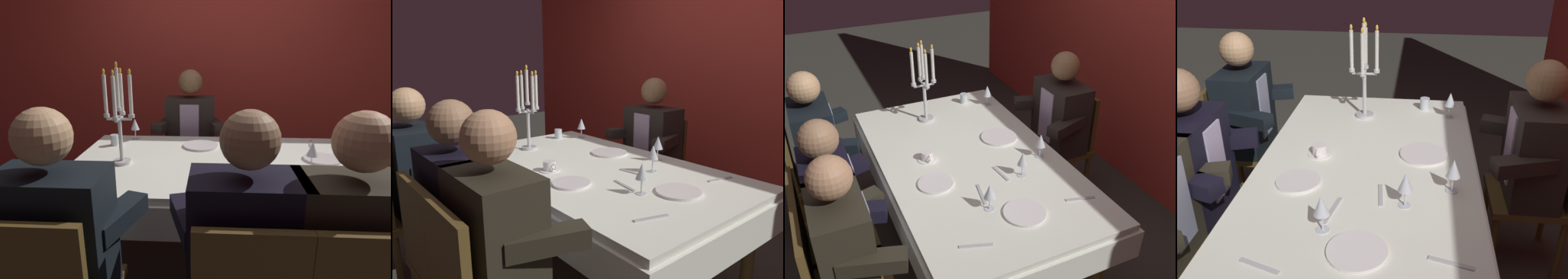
# 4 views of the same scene
# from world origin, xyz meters

# --- Properties ---
(ground_plane) EXTENTS (12.00, 12.00, 0.00)m
(ground_plane) POSITION_xyz_m (0.00, 0.00, 0.00)
(ground_plane) COLOR #383830
(back_wall) EXTENTS (6.00, 0.12, 2.70)m
(back_wall) POSITION_xyz_m (0.00, 1.66, 1.35)
(back_wall) COLOR #C93A2F
(back_wall) RESTS_ON ground_plane
(dining_table) EXTENTS (1.94, 1.14, 0.74)m
(dining_table) POSITION_xyz_m (0.00, 0.00, 0.62)
(dining_table) COLOR white
(dining_table) RESTS_ON ground_plane
(candelabra) EXTENTS (0.19, 0.19, 0.61)m
(candelabra) POSITION_xyz_m (-0.63, -0.08, 1.03)
(candelabra) COLOR silver
(candelabra) RESTS_ON dining_table
(dinner_plate_0) EXTENTS (0.23, 0.23, 0.01)m
(dinner_plate_0) POSITION_xyz_m (0.62, 0.05, 0.75)
(dinner_plate_0) COLOR white
(dinner_plate_0) RESTS_ON dining_table
(dinner_plate_1) EXTENTS (0.21, 0.21, 0.01)m
(dinner_plate_1) POSITION_xyz_m (0.17, -0.30, 0.75)
(dinner_plate_1) COLOR white
(dinner_plate_1) RESTS_ON dining_table
(dinner_plate_2) EXTENTS (0.25, 0.25, 0.01)m
(dinner_plate_2) POSITION_xyz_m (-0.16, 0.29, 0.75)
(dinner_plate_2) COLOR white
(dinner_plate_2) RESTS_ON dining_table
(wine_glass_0) EXTENTS (0.07, 0.07, 0.16)m
(wine_glass_0) POSITION_xyz_m (0.30, 0.21, 0.85)
(wine_glass_0) COLOR silver
(wine_glass_0) RESTS_ON dining_table
(wine_glass_1) EXTENTS (0.07, 0.07, 0.16)m
(wine_glass_1) POSITION_xyz_m (0.51, -0.11, 0.85)
(wine_glass_1) COLOR silver
(wine_glass_1) RESTS_ON dining_table
(wine_glass_2) EXTENTS (0.07, 0.07, 0.16)m
(wine_glass_2) POSITION_xyz_m (-0.67, 0.44, 0.86)
(wine_glass_2) COLOR silver
(wine_glass_2) RESTS_ON dining_table
(wine_glass_3) EXTENTS (0.07, 0.07, 0.16)m
(wine_glass_3) POSITION_xyz_m (0.17, 0.42, 0.86)
(wine_glass_3) COLOR silver
(wine_glass_3) RESTS_ON dining_table
(water_tumbler_0) EXTENTS (0.06, 0.06, 0.08)m
(water_tumbler_0) POSITION_xyz_m (-0.79, 0.29, 0.78)
(water_tumbler_0) COLOR silver
(water_tumbler_0) RESTS_ON dining_table
(coffee_cup_0) EXTENTS (0.13, 0.12, 0.06)m
(coffee_cup_0) POSITION_xyz_m (-0.11, -0.26, 0.77)
(coffee_cup_0) COLOR white
(coffee_cup_0) RESTS_ON dining_table
(fork_0) EXTENTS (0.07, 0.17, 0.01)m
(fork_0) POSITION_xyz_m (0.73, -0.29, 0.74)
(fork_0) COLOR #B7B7BC
(fork_0) RESTS_ON dining_table
(fork_1) EXTENTS (0.06, 0.17, 0.01)m
(fork_1) POSITION_xyz_m (0.64, 0.39, 0.74)
(fork_1) COLOR #B7B7BC
(fork_1) RESTS_ON dining_table
(fork_2) EXTENTS (0.17, 0.03, 0.01)m
(fork_2) POSITION_xyz_m (0.24, 0.10, 0.74)
(fork_2) COLOR #B7B7BC
(fork_2) RESTS_ON dining_table
(knife_3) EXTENTS (0.19, 0.05, 0.01)m
(knife_3) POSITION_xyz_m (0.37, -0.09, 0.74)
(knife_3) COLOR #B7B7BC
(knife_3) RESTS_ON dining_table
(seated_diner_0) EXTENTS (0.63, 0.48, 1.24)m
(seated_diner_0) POSITION_xyz_m (-0.67, -0.89, 0.74)
(seated_diner_0) COLOR brown
(seated_diner_0) RESTS_ON ground_plane
(seated_diner_1) EXTENTS (0.63, 0.48, 1.24)m
(seated_diner_1) POSITION_xyz_m (-0.28, 0.89, 0.74)
(seated_diner_1) COLOR brown
(seated_diner_1) RESTS_ON ground_plane
(seated_diner_2) EXTENTS (0.63, 0.48, 1.24)m
(seated_diner_2) POSITION_xyz_m (0.05, -0.89, 0.74)
(seated_diner_2) COLOR brown
(seated_diner_2) RESTS_ON ground_plane
(seated_diner_3) EXTENTS (0.63, 0.48, 1.24)m
(seated_diner_3) POSITION_xyz_m (0.43, -0.89, 0.74)
(seated_diner_3) COLOR brown
(seated_diner_3) RESTS_ON ground_plane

